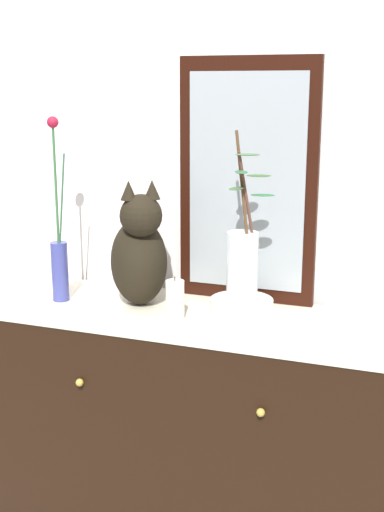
# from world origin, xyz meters

# --- Properties ---
(wall_back) EXTENTS (4.40, 0.08, 2.60)m
(wall_back) POSITION_xyz_m (0.00, 0.28, 1.30)
(wall_back) COLOR silver
(wall_back) RESTS_ON ground_plane
(sideboard) EXTENTS (1.27, 0.44, 0.84)m
(sideboard) POSITION_xyz_m (0.00, -0.00, 0.42)
(sideboard) COLOR black
(sideboard) RESTS_ON ground_plane
(mirror_leaning) EXTENTS (0.44, 0.03, 0.77)m
(mirror_leaning) POSITION_xyz_m (0.12, 0.19, 1.22)
(mirror_leaning) COLOR black
(mirror_leaning) RESTS_ON sideboard
(cat_sitting) EXTENTS (0.29, 0.37, 0.40)m
(cat_sitting) POSITION_xyz_m (-0.19, 0.02, 1.01)
(cat_sitting) COLOR black
(cat_sitting) RESTS_ON sideboard
(vase_slim_green) EXTENTS (0.06, 0.05, 0.59)m
(vase_slim_green) POSITION_xyz_m (-0.44, -0.03, 0.98)
(vase_slim_green) COLOR #393F87
(vase_slim_green) RESTS_ON sideboard
(bowl_porcelain) EXTENTS (0.19, 0.19, 0.05)m
(bowl_porcelain) POSITION_xyz_m (0.15, 0.03, 0.86)
(bowl_porcelain) COLOR silver
(bowl_porcelain) RESTS_ON sideboard
(vase_glass_clear) EXTENTS (0.15, 0.14, 0.51)m
(vase_glass_clear) POSITION_xyz_m (0.15, 0.03, 1.01)
(vase_glass_clear) COLOR silver
(vase_glass_clear) RESTS_ON bowl_porcelain
(candle_pillar) EXTENTS (0.06, 0.06, 0.13)m
(candle_pillar) POSITION_xyz_m (-0.03, -0.08, 0.90)
(candle_pillar) COLOR #F0E7C2
(candle_pillar) RESTS_ON sideboard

